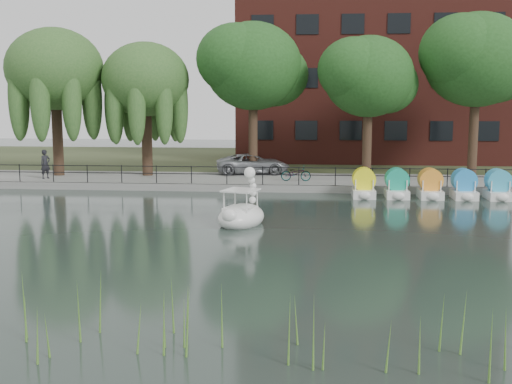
# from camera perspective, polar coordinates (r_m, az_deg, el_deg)

# --- Properties ---
(ground_plane) EXTENTS (120.00, 120.00, 0.00)m
(ground_plane) POSITION_cam_1_polar(r_m,az_deg,el_deg) (22.61, -2.22, -4.68)
(ground_plane) COLOR #313E37
(promenade) EXTENTS (40.00, 6.00, 0.40)m
(promenade) POSITION_cam_1_polar(r_m,az_deg,el_deg) (38.27, 0.94, 0.92)
(promenade) COLOR gray
(promenade) RESTS_ON ground_plane
(kerb) EXTENTS (40.00, 0.25, 0.40)m
(kerb) POSITION_cam_1_polar(r_m,az_deg,el_deg) (35.35, 0.57, 0.32)
(kerb) COLOR gray
(kerb) RESTS_ON ground_plane
(land_strip) EXTENTS (60.00, 22.00, 0.36)m
(land_strip) POSITION_cam_1_polar(r_m,az_deg,el_deg) (52.16, 2.13, 2.83)
(land_strip) COLOR #47512D
(land_strip) RESTS_ON ground_plane
(railing) EXTENTS (32.00, 0.05, 1.00)m
(railing) POSITION_cam_1_polar(r_m,az_deg,el_deg) (35.43, 0.59, 1.88)
(railing) COLOR black
(railing) RESTS_ON promenade
(apartment_building) EXTENTS (20.00, 10.07, 18.00)m
(apartment_building) POSITION_cam_1_polar(r_m,az_deg,el_deg) (52.16, 10.08, 12.81)
(apartment_building) COLOR #4C1E16
(apartment_building) RESTS_ON land_strip
(willow_left) EXTENTS (5.88, 5.88, 9.01)m
(willow_left) POSITION_cam_1_polar(r_m,az_deg,el_deg) (41.57, -17.46, 10.34)
(willow_left) COLOR #473323
(willow_left) RESTS_ON promenade
(willow_mid) EXTENTS (5.32, 5.32, 8.15)m
(willow_mid) POSITION_cam_1_polar(r_m,az_deg,el_deg) (40.24, -9.80, 9.79)
(willow_mid) COLOR #473323
(willow_mid) RESTS_ON promenade
(broadleaf_center) EXTENTS (6.00, 6.00, 9.25)m
(broadleaf_center) POSITION_cam_1_polar(r_m,az_deg,el_deg) (40.10, -0.27, 11.07)
(broadleaf_center) COLOR #473323
(broadleaf_center) RESTS_ON promenade
(broadleaf_right) EXTENTS (5.40, 5.40, 8.32)m
(broadleaf_right) POSITION_cam_1_polar(r_m,az_deg,el_deg) (39.49, 9.98, 10.02)
(broadleaf_right) COLOR #473323
(broadleaf_right) RESTS_ON promenade
(broadleaf_far) EXTENTS (6.30, 6.30, 9.71)m
(broadleaf_far) POSITION_cam_1_polar(r_m,az_deg,el_deg) (41.54, 19.04, 11.00)
(broadleaf_far) COLOR #473323
(broadleaf_far) RESTS_ON promenade
(minivan) EXTENTS (3.27, 5.61, 1.47)m
(minivan) POSITION_cam_1_polar(r_m,az_deg,el_deg) (40.53, -0.27, 2.65)
(minivan) COLOR gray
(minivan) RESTS_ON promenade
(bicycle) EXTENTS (0.63, 1.73, 1.00)m
(bicycle) POSITION_cam_1_polar(r_m,az_deg,el_deg) (37.05, 3.56, 1.75)
(bicycle) COLOR gray
(bicycle) RESTS_ON promenade
(pedestrian) EXTENTS (0.80, 0.86, 1.98)m
(pedestrian) POSITION_cam_1_polar(r_m,az_deg,el_deg) (40.08, -18.22, 2.55)
(pedestrian) COLOR black
(pedestrian) RESTS_ON promenade
(swan_boat) EXTENTS (2.40, 3.06, 2.28)m
(swan_boat) POSITION_cam_1_polar(r_m,az_deg,el_deg) (26.13, -1.27, -1.82)
(swan_boat) COLOR white
(swan_boat) RESTS_ON ground_plane
(pedal_boat_row) EXTENTS (7.95, 1.70, 1.40)m
(pedal_boat_row) POSITION_cam_1_polar(r_m,az_deg,el_deg) (34.29, 15.22, 0.47)
(pedal_boat_row) COLOR white
(pedal_boat_row) RESTS_ON ground_plane
(reed_bank) EXTENTS (24.00, 2.40, 1.20)m
(reed_bank) POSITION_cam_1_polar(r_m,az_deg,el_deg) (13.15, 1.02, -11.49)
(reed_bank) COLOR #669938
(reed_bank) RESTS_ON ground_plane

